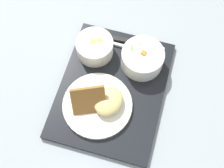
{
  "coord_description": "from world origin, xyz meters",
  "views": [
    {
      "loc": [
        0.36,
        0.06,
        0.87
      ],
      "look_at": [
        0.0,
        0.0,
        0.05
      ],
      "focal_mm": 50.0,
      "sensor_mm": 36.0,
      "label": 1
    }
  ],
  "objects_px": {
    "bowl_salad": "(142,58)",
    "plate_main": "(99,104)",
    "knife": "(125,41)",
    "bowl_soup": "(95,46)",
    "spoon": "(133,48)"
  },
  "relations": [
    {
      "from": "bowl_salad",
      "to": "plate_main",
      "type": "height_order",
      "value": "plate_main"
    },
    {
      "from": "knife",
      "to": "bowl_salad",
      "type": "bearing_deg",
      "value": -43.96
    },
    {
      "from": "bowl_soup",
      "to": "plate_main",
      "type": "relative_size",
      "value": 0.57
    },
    {
      "from": "bowl_salad",
      "to": "knife",
      "type": "height_order",
      "value": "bowl_salad"
    },
    {
      "from": "bowl_salad",
      "to": "bowl_soup",
      "type": "height_order",
      "value": "bowl_salad"
    },
    {
      "from": "bowl_salad",
      "to": "bowl_soup",
      "type": "relative_size",
      "value": 1.11
    },
    {
      "from": "plate_main",
      "to": "spoon",
      "type": "bearing_deg",
      "value": 161.77
    },
    {
      "from": "bowl_salad",
      "to": "knife",
      "type": "relative_size",
      "value": 0.7
    },
    {
      "from": "bowl_salad",
      "to": "plate_main",
      "type": "xyz_separation_m",
      "value": [
        0.16,
        -0.1,
        -0.02
      ]
    },
    {
      "from": "plate_main",
      "to": "knife",
      "type": "distance_m",
      "value": 0.23
    },
    {
      "from": "bowl_soup",
      "to": "plate_main",
      "type": "distance_m",
      "value": 0.18
    },
    {
      "from": "plate_main",
      "to": "spoon",
      "type": "height_order",
      "value": "plate_main"
    },
    {
      "from": "bowl_salad",
      "to": "spoon",
      "type": "bearing_deg",
      "value": -141.73
    },
    {
      "from": "knife",
      "to": "spoon",
      "type": "bearing_deg",
      "value": -35.25
    },
    {
      "from": "plate_main",
      "to": "knife",
      "type": "xyz_separation_m",
      "value": [
        -0.22,
        0.04,
        -0.01
      ]
    }
  ]
}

